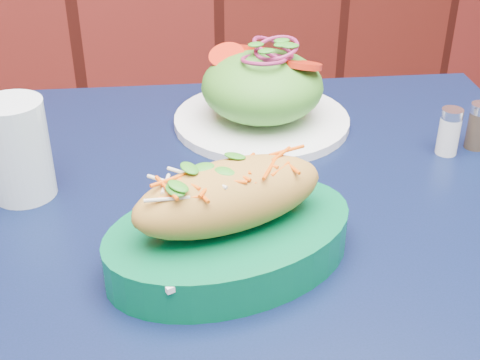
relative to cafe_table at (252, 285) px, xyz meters
name	(u,v)px	position (x,y,z in m)	size (l,w,h in m)	color
cafe_table	(252,285)	(0.00, 0.00, 0.00)	(0.98, 0.98, 0.75)	black
banh_mi_basket	(230,224)	(-0.05, -0.05, 0.13)	(0.27, 0.19, 0.12)	#035D35
salad_plate	(262,92)	(0.10, 0.22, 0.14)	(0.25, 0.25, 0.12)	white
water_glass	(18,150)	(-0.23, 0.15, 0.15)	(0.07, 0.07, 0.12)	silver
salt_shaker	(449,132)	(0.29, 0.06, 0.12)	(0.03, 0.03, 0.06)	white
pepper_shaker	(478,126)	(0.34, 0.06, 0.12)	(0.03, 0.03, 0.06)	#3F3326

